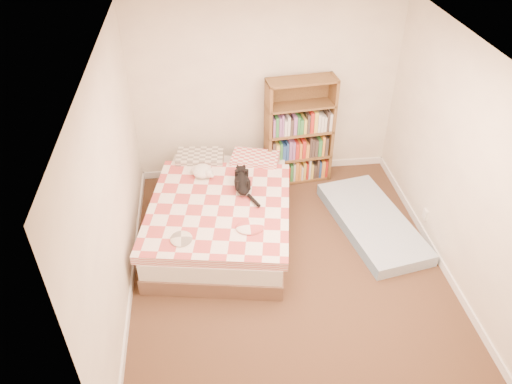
{
  "coord_description": "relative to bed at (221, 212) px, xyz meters",
  "views": [
    {
      "loc": [
        -0.83,
        -3.98,
        4.09
      ],
      "look_at": [
        -0.33,
        0.3,
        0.89
      ],
      "focal_mm": 35.0,
      "sensor_mm": 36.0,
      "label": 1
    }
  ],
  "objects": [
    {
      "name": "room",
      "position": [
        0.7,
        -0.77,
        0.93
      ],
      "size": [
        3.51,
        4.01,
        2.51
      ],
      "color": "#4E3021",
      "rests_on": "ground"
    },
    {
      "name": "bed",
      "position": [
        0.0,
        0.0,
        0.0
      ],
      "size": [
        1.91,
        2.43,
        0.59
      ],
      "rotation": [
        0.0,
        0.0,
        -0.17
      ],
      "color": "brown",
      "rests_on": "room"
    },
    {
      "name": "bookshelf",
      "position": [
        1.13,
        1.01,
        0.29
      ],
      "size": [
        0.93,
        0.39,
        1.51
      ],
      "rotation": [
        0.0,
        0.0,
        0.1
      ],
      "color": "#512D1C",
      "rests_on": "room"
    },
    {
      "name": "floor_mattress",
      "position": [
        1.87,
        -0.18,
        -0.19
      ],
      "size": [
        1.07,
        1.81,
        0.15
      ],
      "primitive_type": "cube",
      "rotation": [
        0.0,
        0.0,
        0.19
      ],
      "color": "#6F96BA",
      "rests_on": "room"
    },
    {
      "name": "black_cat",
      "position": [
        0.28,
        0.14,
        0.34
      ],
      "size": [
        0.24,
        0.73,
        0.17
      ],
      "rotation": [
        0.0,
        0.0,
        -0.03
      ],
      "color": "black",
      "rests_on": "bed"
    },
    {
      "name": "white_dog",
      "position": [
        -0.19,
        0.42,
        0.33
      ],
      "size": [
        0.28,
        0.28,
        0.13
      ],
      "rotation": [
        0.0,
        0.0,
        -0.01
      ],
      "color": "white",
      "rests_on": "bed"
    }
  ]
}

